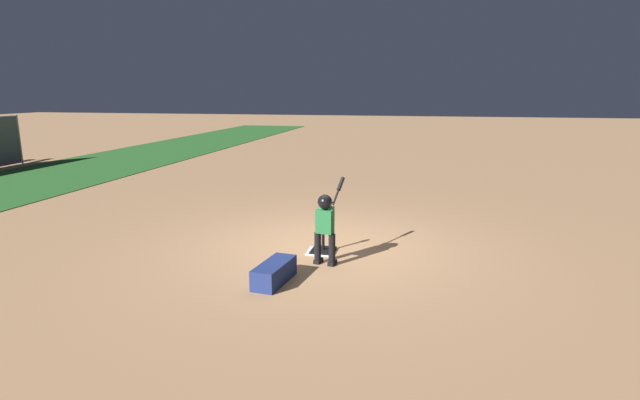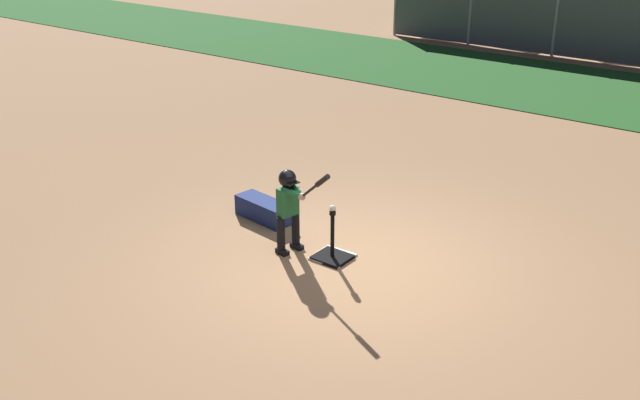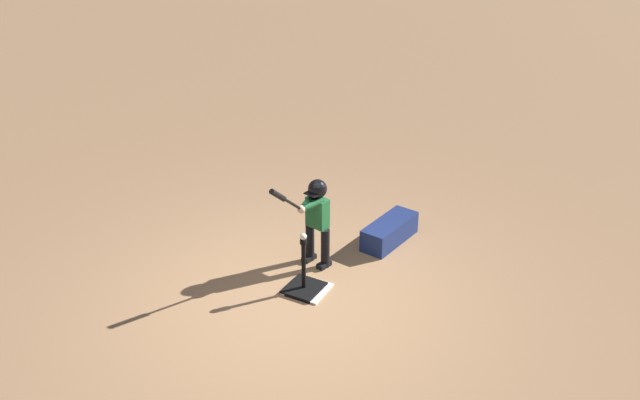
{
  "view_description": "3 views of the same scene",
  "coord_description": "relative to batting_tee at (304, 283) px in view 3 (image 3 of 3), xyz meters",
  "views": [
    {
      "loc": [
        -7.83,
        -1.61,
        2.56
      ],
      "look_at": [
        -0.64,
        -0.04,
        0.94
      ],
      "focal_mm": 28.0,
      "sensor_mm": 36.0,
      "label": 1
    },
    {
      "loc": [
        4.48,
        -6.55,
        4.25
      ],
      "look_at": [
        -0.5,
        0.04,
        0.71
      ],
      "focal_mm": 42.0,
      "sensor_mm": 36.0,
      "label": 2
    },
    {
      "loc": [
        5.66,
        3.5,
        4.62
      ],
      "look_at": [
        -0.7,
        -0.05,
        0.91
      ],
      "focal_mm": 42.0,
      "sensor_mm": 36.0,
      "label": 3
    }
  ],
  "objects": [
    {
      "name": "baseball",
      "position": [
        0.0,
        -0.0,
        0.59
      ],
      "size": [
        0.07,
        0.07,
        0.07
      ],
      "primitive_type": "sphere",
      "color": "white",
      "rests_on": "batting_tee"
    },
    {
      "name": "ground_plane",
      "position": [
        0.27,
        0.01,
        -0.09
      ],
      "size": [
        90.0,
        90.0,
        0.0
      ],
      "primitive_type": "plane",
      "color": "#AD7F56"
    },
    {
      "name": "home_plate",
      "position": [
        -0.02,
        0.03,
        -0.08
      ],
      "size": [
        0.46,
        0.46,
        0.02
      ],
      "primitive_type": "cube",
      "rotation": [
        0.0,
        0.0,
        0.04
      ],
      "color": "white",
      "rests_on": "ground_plane"
    },
    {
      "name": "batting_tee",
      "position": [
        0.0,
        0.0,
        0.0
      ],
      "size": [
        0.42,
        0.38,
        0.64
      ],
      "color": "black",
      "rests_on": "ground_plane"
    },
    {
      "name": "batter_child",
      "position": [
        -0.53,
        -0.15,
        0.59
      ],
      "size": [
        0.85,
        0.35,
        1.23
      ],
      "color": "black",
      "rests_on": "ground_plane"
    },
    {
      "name": "equipment_bag",
      "position": [
        -1.43,
        0.38,
        0.05
      ],
      "size": [
        0.87,
        0.43,
        0.28
      ],
      "primitive_type": "cube",
      "rotation": [
        0.0,
        0.0,
        -0.13
      ],
      "color": "navy",
      "rests_on": "ground_plane"
    }
  ]
}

